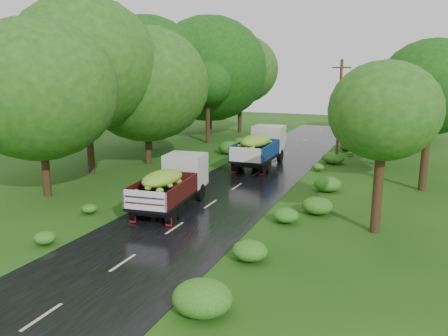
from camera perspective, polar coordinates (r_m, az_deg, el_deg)
The scene contains 9 objects.
ground at distance 17.19m, azimuth -13.08°, elevation -12.01°, with size 120.00×120.00×0.00m, color #14420E.
road at distance 21.12m, azimuth -5.15°, elevation -6.96°, with size 6.50×80.00×0.02m, color black.
road_lines at distance 21.95m, azimuth -3.94°, elevation -6.14°, with size 0.12×69.60×0.00m.
truck_near at distance 22.85m, azimuth -6.68°, elevation -1.73°, with size 2.80×6.26×2.55m.
truck_far at distance 32.91m, azimuth 4.87°, elevation 2.99°, with size 2.47×6.75×2.83m.
utility_pole at distance 33.99m, azimuth 14.80°, elevation 7.11°, with size 1.38×0.23×7.88m.
trees_left at distance 39.19m, azimuth -7.38°, elevation 12.17°, with size 7.87×33.50×9.51m.
trees_right at distance 36.75m, azimuth 22.96°, elevation 9.20°, with size 6.16×33.48×7.73m.
shrubs at distance 28.96m, azimuth 3.11°, elevation -0.82°, with size 11.90×44.00×0.70m.
Camera 1 is at (9.35, -12.58, 7.06)m, focal length 35.00 mm.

